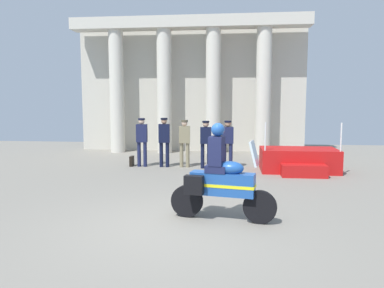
# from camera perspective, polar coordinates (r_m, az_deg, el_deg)

# --- Properties ---
(ground_plane) EXTENTS (28.00, 28.00, 0.00)m
(ground_plane) POSITION_cam_1_polar(r_m,az_deg,el_deg) (7.03, -2.88, -12.60)
(ground_plane) COLOR gray
(colonnade_backdrop) EXTENTS (10.49, 1.50, 6.12)m
(colonnade_backdrop) POSITION_cam_1_polar(r_m,az_deg,el_deg) (17.19, -0.33, 9.93)
(colonnade_backdrop) COLOR beige
(colonnade_backdrop) RESTS_ON ground_plane
(reviewing_stand) EXTENTS (2.48, 1.94, 1.66)m
(reviewing_stand) POSITION_cam_1_polar(r_m,az_deg,el_deg) (12.76, 16.10, -2.49)
(reviewing_stand) COLOR #B71414
(reviewing_stand) RESTS_ON ground_plane
(officer_in_row_0) EXTENTS (0.40, 0.25, 1.73)m
(officer_in_row_0) POSITION_cam_1_polar(r_m,az_deg,el_deg) (13.26, -7.71, 0.90)
(officer_in_row_0) COLOR #191E42
(officer_in_row_0) RESTS_ON ground_plane
(officer_in_row_1) EXTENTS (0.40, 0.25, 1.74)m
(officer_in_row_1) POSITION_cam_1_polar(r_m,az_deg,el_deg) (13.10, -4.29, 0.89)
(officer_in_row_1) COLOR black
(officer_in_row_1) RESTS_ON ground_plane
(officer_in_row_2) EXTENTS (0.40, 0.25, 1.67)m
(officer_in_row_2) POSITION_cam_1_polar(r_m,az_deg,el_deg) (13.04, -1.15, 0.70)
(officer_in_row_2) COLOR #847A5B
(officer_in_row_2) RESTS_ON ground_plane
(officer_in_row_3) EXTENTS (0.40, 0.25, 1.65)m
(officer_in_row_3) POSITION_cam_1_polar(r_m,az_deg,el_deg) (12.79, 2.13, 0.55)
(officer_in_row_3) COLOR black
(officer_in_row_3) RESTS_ON ground_plane
(officer_in_row_4) EXTENTS (0.40, 0.25, 1.66)m
(officer_in_row_4) POSITION_cam_1_polar(r_m,az_deg,el_deg) (12.88, 5.51, 0.58)
(officer_in_row_4) COLOR #191E42
(officer_in_row_4) RESTS_ON ground_plane
(motorcycle_with_rider) EXTENTS (2.07, 0.80, 1.90)m
(motorcycle_with_rider) POSITION_cam_1_polar(r_m,az_deg,el_deg) (7.24, 4.16, -5.51)
(motorcycle_with_rider) COLOR black
(motorcycle_with_rider) RESTS_ON ground_plane
(briefcase_on_ground) EXTENTS (0.10, 0.32, 0.36)m
(briefcase_on_ground) POSITION_cam_1_polar(r_m,az_deg,el_deg) (13.53, -9.24, -2.61)
(briefcase_on_ground) COLOR black
(briefcase_on_ground) RESTS_ON ground_plane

